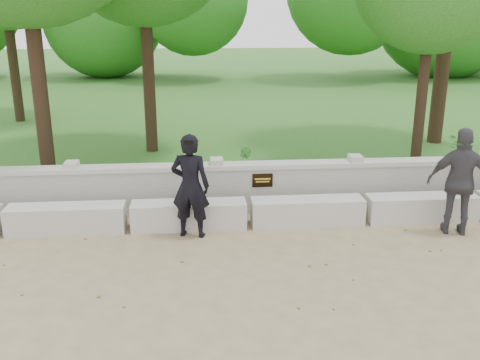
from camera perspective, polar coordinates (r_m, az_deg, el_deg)
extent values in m
plane|color=#9C8860|center=(7.37, 2.43, -10.46)|extent=(80.00, 80.00, 0.00)
cube|color=#2B601F|center=(20.74, -2.46, 8.16)|extent=(40.00, 22.00, 0.25)
cube|color=beige|center=(9.21, -18.03, -3.95)|extent=(1.90, 0.45, 0.45)
cube|color=beige|center=(8.96, -5.46, -3.74)|extent=(1.90, 0.45, 0.45)
cube|color=beige|center=(9.15, 7.19, -3.34)|extent=(1.90, 0.45, 0.45)
cube|color=beige|center=(9.75, 18.78, -2.83)|extent=(1.90, 0.45, 0.45)
cube|color=beige|center=(9.59, 0.52, -1.04)|extent=(12.50, 0.25, 0.82)
cube|color=beige|center=(9.46, 0.53, 1.55)|extent=(12.50, 0.35, 0.08)
cube|color=black|center=(9.42, 2.42, -0.04)|extent=(0.36, 0.02, 0.24)
imported|color=black|center=(8.43, -5.32, -0.64)|extent=(0.69, 0.54, 1.68)
cube|color=black|center=(7.90, -5.49, 4.03)|extent=(0.14, 0.05, 0.07)
imported|color=#3D3C41|center=(9.19, 22.50, -0.20)|extent=(1.11, 0.73, 1.75)
cylinder|color=#382619|center=(17.74, -23.15, 12.49)|extent=(0.28, 0.28, 4.19)
cylinder|color=#382619|center=(11.01, -20.78, 10.89)|extent=(0.29, 0.29, 4.31)
cylinder|color=#382619|center=(12.81, -9.78, 12.08)|extent=(0.28, 0.28, 4.12)
cylinder|color=#382619|center=(11.81, 18.87, 9.05)|extent=(0.23, 0.23, 3.33)
cylinder|color=#382619|center=(14.42, 21.09, 14.25)|extent=(0.36, 0.36, 5.36)
imported|color=#2F7026|center=(11.08, 0.64, 2.11)|extent=(0.37, 0.38, 0.54)
imported|color=#2F7026|center=(12.70, 22.46, 2.93)|extent=(0.73, 0.73, 0.62)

